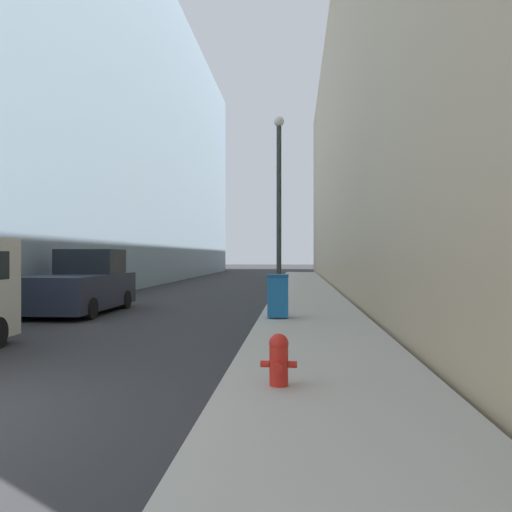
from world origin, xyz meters
name	(u,v)px	position (x,y,z in m)	size (l,w,h in m)	color
sidewalk_right	(307,295)	(5.11, 18.00, 0.07)	(3.06, 60.00, 0.14)	#ADA89E
building_left_glass	(67,124)	(-10.06, 26.00, 10.34)	(12.00, 60.00, 20.69)	#849EB2
building_right_stone	(431,139)	(12.74, 26.00, 8.94)	(12.00, 60.00, 17.88)	tan
fire_hydrant	(279,358)	(4.39, 1.76, 0.50)	(0.49, 0.38, 0.69)	red
trash_bin	(278,296)	(4.12, 9.00, 0.76)	(0.58, 0.65, 1.21)	#19609E
lamppost	(279,207)	(4.02, 12.76, 3.60)	(0.36, 0.36, 6.66)	#2D332D
pickup_truck	(82,286)	(-2.38, 10.93, 0.88)	(2.21, 4.83, 2.08)	#232838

